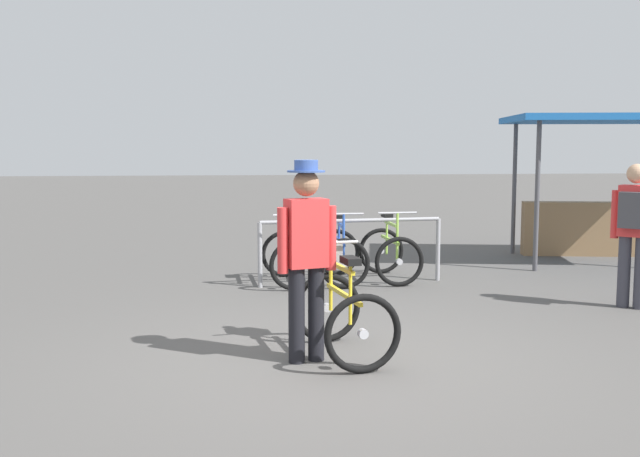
{
  "coord_description": "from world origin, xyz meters",
  "views": [
    {
      "loc": [
        -0.8,
        -6.22,
        1.85
      ],
      "look_at": [
        0.07,
        1.34,
        1.0
      ],
      "focal_mm": 42.11,
      "sensor_mm": 36.0,
      "label": 1
    }
  ],
  "objects_px": {
    "featured_bicycle": "(339,299)",
    "market_stall": "(603,173)",
    "racked_bike_white": "(289,257)",
    "racked_bike_lime": "(390,253)",
    "racked_bike_blue": "(340,255)",
    "pedestrian_with_backpack": "(634,226)",
    "person_with_featured_bike": "(306,252)"
  },
  "relations": [
    {
      "from": "racked_bike_white",
      "to": "person_with_featured_bike",
      "type": "relative_size",
      "value": 0.67
    },
    {
      "from": "pedestrian_with_backpack",
      "to": "market_stall",
      "type": "distance_m",
      "value": 3.85
    },
    {
      "from": "featured_bicycle",
      "to": "pedestrian_with_backpack",
      "type": "relative_size",
      "value": 0.76
    },
    {
      "from": "featured_bicycle",
      "to": "racked_bike_blue",
      "type": "bearing_deg",
      "value": 81.72
    },
    {
      "from": "pedestrian_with_backpack",
      "to": "racked_bike_blue",
      "type": "bearing_deg",
      "value": 146.5
    },
    {
      "from": "racked_bike_white",
      "to": "racked_bike_lime",
      "type": "bearing_deg",
      "value": 5.72
    },
    {
      "from": "featured_bicycle",
      "to": "person_with_featured_bike",
      "type": "relative_size",
      "value": 0.72
    },
    {
      "from": "racked_bike_lime",
      "to": "person_with_featured_bike",
      "type": "height_order",
      "value": "person_with_featured_bike"
    },
    {
      "from": "racked_bike_blue",
      "to": "person_with_featured_bike",
      "type": "height_order",
      "value": "person_with_featured_bike"
    },
    {
      "from": "featured_bicycle",
      "to": "market_stall",
      "type": "distance_m",
      "value": 7.12
    },
    {
      "from": "racked_bike_lime",
      "to": "featured_bicycle",
      "type": "bearing_deg",
      "value": -108.76
    },
    {
      "from": "racked_bike_lime",
      "to": "pedestrian_with_backpack",
      "type": "bearing_deg",
      "value": -41.58
    },
    {
      "from": "pedestrian_with_backpack",
      "to": "racked_bike_white",
      "type": "bearing_deg",
      "value": 152.52
    },
    {
      "from": "featured_bicycle",
      "to": "market_stall",
      "type": "relative_size",
      "value": 0.36
    },
    {
      "from": "racked_bike_lime",
      "to": "racked_bike_blue",
      "type": "bearing_deg",
      "value": -174.28
    },
    {
      "from": "market_stall",
      "to": "racked_bike_blue",
      "type": "bearing_deg",
      "value": -161.24
    },
    {
      "from": "racked_bike_white",
      "to": "racked_bike_lime",
      "type": "height_order",
      "value": "same"
    },
    {
      "from": "racked_bike_white",
      "to": "racked_bike_lime",
      "type": "distance_m",
      "value": 1.4
    },
    {
      "from": "person_with_featured_bike",
      "to": "racked_bike_lime",
      "type": "bearing_deg",
      "value": 68.07
    },
    {
      "from": "featured_bicycle",
      "to": "racked_bike_white",
      "type": "bearing_deg",
      "value": 93.23
    },
    {
      "from": "person_with_featured_bike",
      "to": "market_stall",
      "type": "height_order",
      "value": "market_stall"
    },
    {
      "from": "market_stall",
      "to": "racked_bike_lime",
      "type": "bearing_deg",
      "value": -159.0
    },
    {
      "from": "racked_bike_lime",
      "to": "market_stall",
      "type": "height_order",
      "value": "market_stall"
    },
    {
      "from": "featured_bicycle",
      "to": "person_with_featured_bike",
      "type": "height_order",
      "value": "person_with_featured_bike"
    },
    {
      "from": "featured_bicycle",
      "to": "pedestrian_with_backpack",
      "type": "height_order",
      "value": "pedestrian_with_backpack"
    },
    {
      "from": "racked_bike_white",
      "to": "featured_bicycle",
      "type": "distance_m",
      "value": 3.4
    },
    {
      "from": "person_with_featured_bike",
      "to": "market_stall",
      "type": "xyz_separation_m",
      "value": [
        5.31,
        5.22,
        0.45
      ]
    },
    {
      "from": "racked_bike_blue",
      "to": "featured_bicycle",
      "type": "relative_size",
      "value": 0.9
    },
    {
      "from": "racked_bike_white",
      "to": "racked_bike_lime",
      "type": "relative_size",
      "value": 1.04
    },
    {
      "from": "racked_bike_lime",
      "to": "featured_bicycle",
      "type": "distance_m",
      "value": 3.74
    },
    {
      "from": "racked_bike_white",
      "to": "racked_bike_blue",
      "type": "height_order",
      "value": "same"
    },
    {
      "from": "racked_bike_lime",
      "to": "person_with_featured_bike",
      "type": "relative_size",
      "value": 0.64
    }
  ]
}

